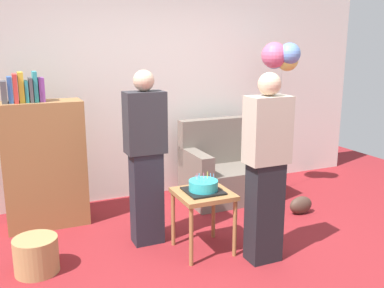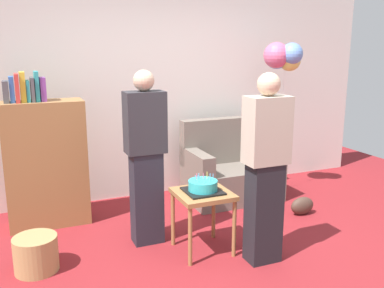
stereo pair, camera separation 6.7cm
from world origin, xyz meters
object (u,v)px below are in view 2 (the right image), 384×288
bookshelf (45,161)px  person_holding_cake (265,169)px  person_blowing_candles (146,157)px  wicker_basket (36,254)px  couch (230,171)px  balloon_bunch (282,56)px  handbag (302,206)px  side_table (203,201)px  birthday_cake (203,187)px

bookshelf → person_holding_cake: person_holding_cake is taller
person_blowing_candles → wicker_basket: (-1.02, -0.17, -0.68)m
couch → wicker_basket: (-2.31, -0.95, -0.19)m
person_holding_cake → wicker_basket: bearing=-17.3°
bookshelf → balloon_bunch: bearing=-2.3°
handbag → person_blowing_candles: bearing=179.1°
wicker_basket → couch: bearing=22.3°
handbag → balloon_bunch: 1.77m
side_table → balloon_bunch: 2.22m
birthday_cake → person_holding_cake: person_holding_cake is taller
bookshelf → wicker_basket: size_ratio=4.42×
couch → balloon_bunch: size_ratio=0.59×
bookshelf → wicker_basket: bearing=-100.8°
bookshelf → person_holding_cake: bearing=-43.1°
bookshelf → handbag: size_ratio=5.69×
handbag → balloon_bunch: (0.14, 0.72, 1.61)m
balloon_bunch → bookshelf: bearing=177.7°
person_holding_cake → balloon_bunch: bearing=-127.5°
couch → handbag: couch is taller
side_table → wicker_basket: side_table is taller
couch → birthday_cake: size_ratio=3.44×
couch → balloon_bunch: bearing=-8.5°
handbag → wicker_basket: bearing=-177.1°
couch → bookshelf: 2.16m
birthday_cake → balloon_bunch: 2.15m
person_holding_cake → handbag: (0.96, 0.71, -0.73)m
side_table → birthday_cake: size_ratio=1.77×
person_holding_cake → wicker_basket: person_holding_cake is taller
birthday_cake → person_blowing_candles: size_ratio=0.20×
birthday_cake → wicker_basket: (-1.42, 0.21, -0.47)m
handbag → balloon_bunch: bearing=79.1°
birthday_cake → wicker_basket: bearing=171.6°
couch → side_table: couch is taller
wicker_basket → balloon_bunch: size_ratio=0.19×
bookshelf → couch: bearing=-0.5°
wicker_basket → balloon_bunch: (2.93, 0.86, 1.56)m
bookshelf → birthday_cake: bookshelf is taller
birthday_cake → person_blowing_candles: person_blowing_candles is taller
side_table → couch: bearing=52.6°
couch → handbag: (0.48, -0.81, -0.24)m
bookshelf → side_table: 1.72m
side_table → wicker_basket: bearing=171.6°
handbag → balloon_bunch: balloon_bunch is taller
bookshelf → person_blowing_candles: person_blowing_candles is taller
couch → person_holding_cake: size_ratio=0.67×
wicker_basket → handbag: size_ratio=1.29×
wicker_basket → birthday_cake: bearing=-8.4°
birthday_cake → handbag: bearing=14.3°
couch → person_blowing_candles: bearing=-148.9°
birthday_cake → person_holding_cake: 0.59m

